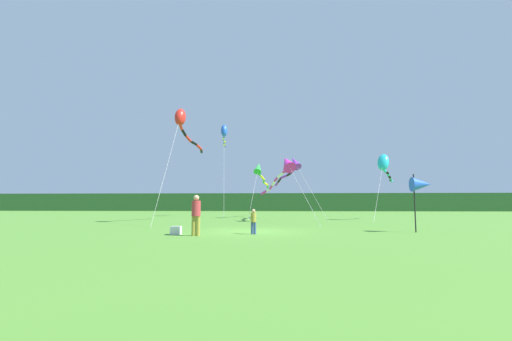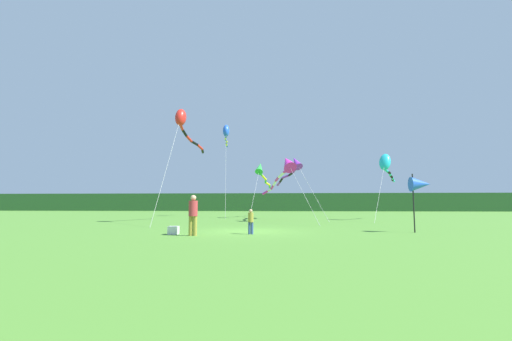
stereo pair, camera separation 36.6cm
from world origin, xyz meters
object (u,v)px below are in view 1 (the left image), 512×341
cooler_box (176,230)px  kite_red (183,122)px  kite_green (260,171)px  banner_flag_pole (421,185)px  person_child (253,220)px  person_adult (196,213)px  kite_magenta (285,167)px  kite_purple (293,166)px  kite_blue (224,132)px  kite_cyan (384,164)px

cooler_box → kite_red: (-2.32, 8.84, 7.00)m
kite_green → banner_flag_pole: bearing=-61.3°
kite_red → person_child: bearing=-56.2°
cooler_box → banner_flag_pole: banner_flag_pole is taller
person_adult → kite_magenta: 12.61m
person_adult → person_child: bearing=20.5°
kite_purple → kite_magenta: 4.38m
person_adult → kite_magenta: size_ratio=0.16×
kite_blue → kite_cyan: size_ratio=1.43×
kite_cyan → kite_red: size_ratio=0.70×
kite_purple → kite_magenta: (-0.83, -4.26, -0.58)m
banner_flag_pole → kite_cyan: 11.96m
person_child → kite_green: size_ratio=0.11×
banner_flag_pole → kite_cyan: size_ratio=0.41×
banner_flag_pole → kite_cyan: kite_cyan is taller
kite_purple → kite_green: (-3.03, 1.90, -0.30)m
person_adult → kite_red: 11.73m
person_child → kite_blue: (-4.43, 19.76, 8.22)m
kite_purple → kite_cyan: kite_purple is taller
person_child → cooler_box: bearing=-174.0°
kite_blue → kite_magenta: kite_blue is taller
kite_blue → kite_red: size_ratio=1.00×
kite_purple → kite_green: bearing=147.9°
person_child → kite_purple: 15.63m
person_adult → kite_green: 18.09m
person_adult → kite_cyan: (12.23, 13.87, 3.60)m
kite_red → person_adult: bearing=-70.5°
person_adult → kite_red: size_ratio=0.18×
kite_green → kite_blue: bearing=142.6°
banner_flag_pole → kite_purple: bearing=111.9°
kite_purple → cooler_box: bearing=-111.1°
kite_green → kite_cyan: 11.06m
person_child → kite_magenta: (1.67, 10.63, 3.51)m
cooler_box → kite_red: bearing=104.7°
person_adult → kite_cyan: size_ratio=0.25×
kite_blue → kite_cyan: kite_blue is taller
kite_cyan → kite_red: (-15.55, -4.50, 2.62)m
person_adult → banner_flag_pole: banner_flag_pole is taller
kite_magenta → kite_red: kite_red is taller
kite_green → kite_magenta: size_ratio=0.89×
banner_flag_pole → kite_blue: size_ratio=0.28×
kite_blue → kite_red: kite_blue is taller
person_adult → banner_flag_pole: size_ratio=0.62×
banner_flag_pole → kite_blue: kite_blue is taller
kite_purple → kite_red: 10.68m
cooler_box → kite_purple: (5.87, 15.24, 4.53)m
person_child → kite_magenta: bearing=81.1°
kite_green → kite_cyan: size_ratio=1.43×
kite_magenta → kite_cyan: 8.54m
kite_magenta → person_child: bearing=-98.9°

